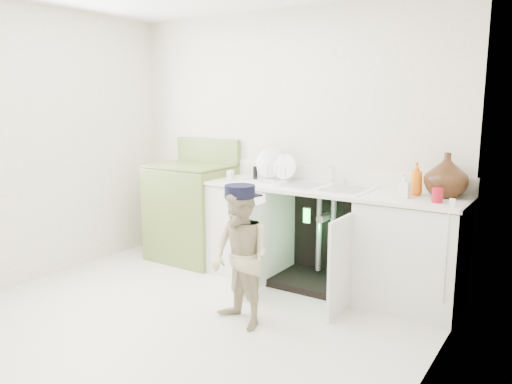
% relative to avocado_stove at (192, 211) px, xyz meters
% --- Properties ---
extents(ground, '(3.50, 3.50, 0.00)m').
position_rel_avocado_stove_xyz_m(ground, '(0.93, -1.18, -0.52)').
color(ground, silver).
rests_on(ground, ground).
extents(room_shell, '(6.00, 5.50, 1.26)m').
position_rel_avocado_stove_xyz_m(room_shell, '(0.93, -1.18, 0.73)').
color(room_shell, '#EFE6CD').
rests_on(room_shell, ground).
extents(counter_run, '(2.44, 1.02, 1.25)m').
position_rel_avocado_stove_xyz_m(counter_run, '(1.52, 0.03, -0.04)').
color(counter_run, white).
rests_on(counter_run, ground).
extents(avocado_stove, '(0.81, 0.65, 1.25)m').
position_rel_avocado_stove_xyz_m(avocado_stove, '(0.00, 0.00, 0.00)').
color(avocado_stove, olive).
rests_on(avocado_stove, ground).
extents(repair_worker, '(0.60, 0.99, 1.05)m').
position_rel_avocado_stove_xyz_m(repair_worker, '(1.34, -1.04, 0.01)').
color(repair_worker, '#C7B78F').
rests_on(repair_worker, ground).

